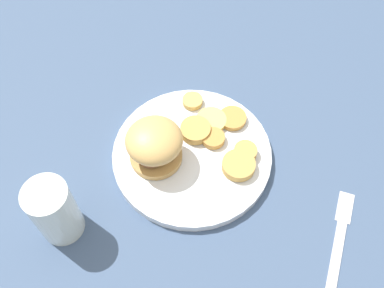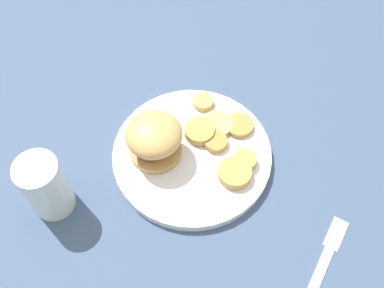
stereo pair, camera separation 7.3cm
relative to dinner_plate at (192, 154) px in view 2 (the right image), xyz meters
The scene contains 12 objects.
ground_plane 0.01m from the dinner_plate, ahead, with size 4.00×4.00×0.00m, color #3D5170.
dinner_plate is the anchor object (origin of this frame).
sandwich 0.08m from the dinner_plate, 162.59° to the right, with size 0.10×0.12×0.08m.
potato_round_0 0.09m from the dinner_plate, ahead, with size 0.04×0.04×0.01m, color tan.
potato_round_1 0.05m from the dinner_plate, 41.65° to the left, with size 0.04×0.04×0.01m, color #BC8942.
potato_round_2 0.10m from the dinner_plate, 98.13° to the left, with size 0.04×0.04×0.01m, color tan.
potato_round_3 0.04m from the dinner_plate, 93.14° to the left, with size 0.05×0.05×0.02m, color tan.
potato_round_4 0.07m from the dinner_plate, 69.88° to the left, with size 0.05×0.05×0.01m, color #DBB766.
potato_round_5 0.08m from the dinner_plate, 13.02° to the right, with size 0.05×0.05×0.01m, color tan.
potato_round_6 0.10m from the dinner_plate, 51.48° to the left, with size 0.05×0.05×0.01m, color #BC8942.
fork 0.27m from the dinner_plate, 24.92° to the right, with size 0.05×0.18×0.00m.
drinking_glass 0.24m from the dinner_plate, 139.53° to the right, with size 0.07×0.07×0.12m.
Camera 2 is at (0.13, -0.37, 0.67)m, focal length 42.00 mm.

